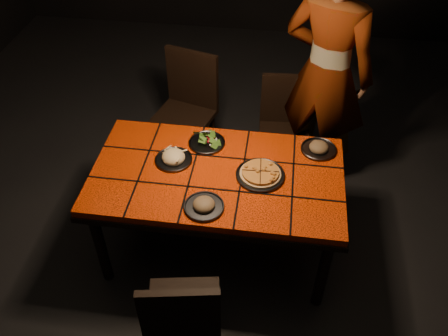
# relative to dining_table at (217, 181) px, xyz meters

# --- Properties ---
(room_shell) EXTENTS (6.04, 7.04, 3.08)m
(room_shell) POSITION_rel_dining_table_xyz_m (0.00, 0.00, 0.83)
(room_shell) COLOR black
(room_shell) RESTS_ON ground
(dining_table) EXTENTS (1.62, 0.92, 0.75)m
(dining_table) POSITION_rel_dining_table_xyz_m (0.00, 0.00, 0.00)
(dining_table) COLOR #F53907
(dining_table) RESTS_ON ground
(chair_near) EXTENTS (0.47, 0.47, 0.89)m
(chair_near) POSITION_rel_dining_table_xyz_m (-0.06, -0.89, -0.16)
(chair_near) COLOR black
(chair_near) RESTS_ON ground
(chair_far_left) EXTENTS (0.55, 0.55, 0.99)m
(chair_far_left) POSITION_rel_dining_table_xyz_m (-0.40, 0.98, -0.10)
(chair_far_left) COLOR black
(chair_far_left) RESTS_ON ground
(chair_far_right) EXTENTS (0.43, 0.43, 0.88)m
(chair_far_right) POSITION_rel_dining_table_xyz_m (0.41, 0.92, -0.17)
(chair_far_right) COLOR black
(chair_far_right) RESTS_ON ground
(diner) EXTENTS (0.82, 0.70, 1.92)m
(diner) POSITION_rel_dining_table_xyz_m (0.67, 0.94, 0.29)
(diner) COLOR brown
(diner) RESTS_ON ground
(plate_pizza) EXTENTS (0.31, 0.31, 0.04)m
(plate_pizza) POSITION_rel_dining_table_xyz_m (0.27, 0.00, 0.10)
(plate_pizza) COLOR #3E3E44
(plate_pizza) RESTS_ON dining_table
(plate_pasta) EXTENTS (0.25, 0.25, 0.08)m
(plate_pasta) POSITION_rel_dining_table_xyz_m (-0.30, 0.07, 0.10)
(plate_pasta) COLOR #3E3E44
(plate_pasta) RESTS_ON dining_table
(plate_salad) EXTENTS (0.25, 0.25, 0.07)m
(plate_salad) POSITION_rel_dining_table_xyz_m (-0.11, 0.27, 0.10)
(plate_salad) COLOR #3E3E44
(plate_salad) RESTS_ON dining_table
(plate_mushroom_a) EXTENTS (0.24, 0.24, 0.08)m
(plate_mushroom_a) POSITION_rel_dining_table_xyz_m (-0.03, -0.31, 0.10)
(plate_mushroom_a) COLOR #3E3E44
(plate_mushroom_a) RESTS_ON dining_table
(plate_mushroom_b) EXTENTS (0.24, 0.24, 0.08)m
(plate_mushroom_b) POSITION_rel_dining_table_xyz_m (0.64, 0.31, 0.10)
(plate_mushroom_b) COLOR #3E3E44
(plate_mushroom_b) RESTS_ON dining_table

